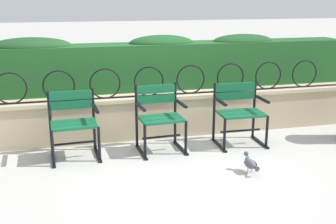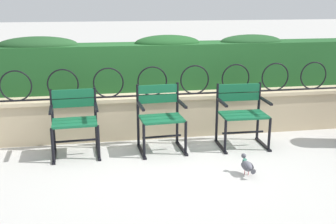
{
  "view_description": "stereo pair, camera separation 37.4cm",
  "coord_description": "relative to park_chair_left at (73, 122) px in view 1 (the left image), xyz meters",
  "views": [
    {
      "loc": [
        -1.25,
        -4.84,
        1.95
      ],
      "look_at": [
        0.0,
        0.06,
        0.55
      ],
      "focal_mm": 44.66,
      "sensor_mm": 36.0,
      "label": 1
    },
    {
      "loc": [
        -0.88,
        -4.91,
        1.95
      ],
      "look_at": [
        0.0,
        0.06,
        0.55
      ],
      "focal_mm": 44.66,
      "sensor_mm": 36.0,
      "label": 2
    }
  ],
  "objects": [
    {
      "name": "ground_plane",
      "position": [
        1.16,
        -0.25,
        -0.45
      ],
      "size": [
        60.0,
        60.0,
        0.0
      ],
      "primitive_type": "plane",
      "color": "#B7B5AF"
    },
    {
      "name": "iron_arch_fence",
      "position": [
        1.07,
        0.47,
        0.34
      ],
      "size": [
        5.92,
        0.02,
        0.42
      ],
      "color": "black",
      "rests_on": "stone_wall"
    },
    {
      "name": "pigeon_near_chairs",
      "position": [
        1.92,
        -1.02,
        -0.34
      ],
      "size": [
        0.12,
        0.29,
        0.22
      ],
      "color": "#5B5B66",
      "rests_on": "ground"
    },
    {
      "name": "park_chair_left",
      "position": [
        0.0,
        0.0,
        0.0
      ],
      "size": [
        0.61,
        0.55,
        0.82
      ],
      "color": "#145B38",
      "rests_on": "ground"
    },
    {
      "name": "park_chair_right",
      "position": [
        2.19,
        -0.05,
        0.0
      ],
      "size": [
        0.64,
        0.53,
        0.82
      ],
      "color": "#145B38",
      "rests_on": "ground"
    },
    {
      "name": "park_chair_centre",
      "position": [
        1.09,
        -0.03,
        0.01
      ],
      "size": [
        0.6,
        0.55,
        0.85
      ],
      "color": "#145B38",
      "rests_on": "ground"
    },
    {
      "name": "stone_wall",
      "position": [
        1.16,
        0.55,
        -0.15
      ],
      "size": [
        6.44,
        0.41,
        0.61
      ],
      "color": "tan",
      "rests_on": "ground"
    },
    {
      "name": "hedge_row",
      "position": [
        1.14,
        1.0,
        0.53
      ],
      "size": [
        6.31,
        0.55,
        0.8
      ],
      "color": "#1E5123",
      "rests_on": "stone_wall"
    }
  ]
}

